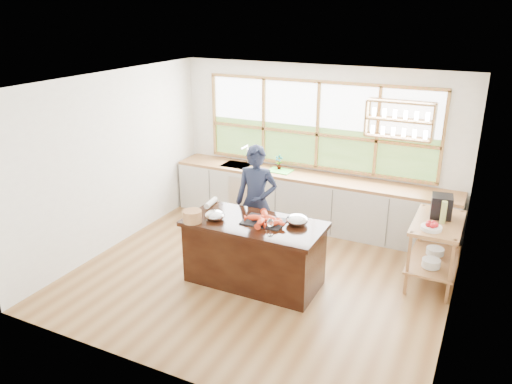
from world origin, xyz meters
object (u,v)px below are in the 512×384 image
Objects in this scene: island at (254,252)px; wicker_basket at (192,216)px; cook at (256,202)px; espresso_machine at (441,206)px.

wicker_basket is at bearing -154.79° from island.
cook is 2.58m from espresso_machine.
espresso_machine is 1.23× the size of wicker_basket.
island is 6.02× the size of espresso_machine.
island is 2.60m from espresso_machine.
cook reaches higher than island.
espresso_machine is (2.52, 0.52, 0.19)m from cook.
wicker_basket is (-2.93, -1.61, -0.07)m from espresso_machine.
wicker_basket is (-0.74, -0.35, 0.53)m from island.
espresso_machine reaches higher than island.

